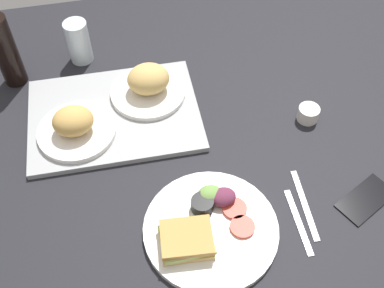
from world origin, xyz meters
The scene contains 11 objects.
ground_plane centered at (0.00, 0.00, -1.50)cm, with size 190.00×150.00×3.00cm, color black.
serving_tray centered at (-15.74, 19.65, 0.80)cm, with size 45.00×33.00×1.60cm, color #9EA0A3.
bread_plate_near centered at (-25.81, 14.55, 4.52)cm, with size 20.08×20.08×8.39cm.
bread_plate_far centered at (-5.44, 24.84, 5.01)cm, with size 20.54×20.54×9.14cm.
plate_with_salad centered at (0.87, -18.65, 1.64)cm, with size 30.16×30.16×5.40cm.
drinking_glass centered at (-22.62, 44.95, 6.45)cm, with size 6.70×6.70×12.91cm, color silver.
soda_bottle centered at (-41.69, 39.67, 10.68)cm, with size 6.40×6.40×21.37cm, color black.
espresso_cup centered at (34.64, 8.08, 2.00)cm, with size 5.60×5.60×4.00cm, color silver.
fork centered at (21.52, -21.05, 0.25)cm, with size 17.00×1.40×0.50cm, color #B7B7BC.
knife centered at (24.52, -17.05, 0.25)cm, with size 19.00×1.40×0.50cm, color #B7B7BC.
cell_phone centered at (39.00, -18.80, 0.40)cm, with size 14.40×7.20×0.80cm, color black.
Camera 1 is at (-12.90, -66.25, 93.75)cm, focal length 43.53 mm.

